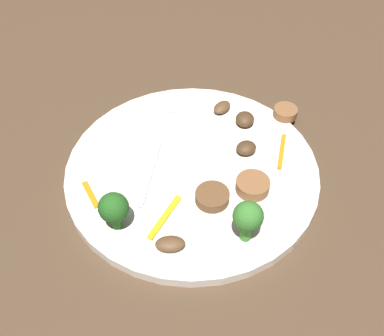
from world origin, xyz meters
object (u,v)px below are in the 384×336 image
at_px(mushroom_0, 245,119).
at_px(pepper_strip_2, 165,217).
at_px(broccoli_floret_0, 114,208).
at_px(sausage_slice_2, 253,185).
at_px(broccoli_floret_1, 248,218).
at_px(mushroom_1, 222,107).
at_px(pepper_strip_1, 282,152).
at_px(sausage_slice_0, 212,197).
at_px(pepper_strip_0, 91,195).
at_px(mushroom_2, 246,148).
at_px(fork, 161,136).
at_px(mushroom_3, 172,244).
at_px(sausage_slice_1, 285,112).
at_px(plate, 192,172).

distance_m(mushroom_0, pepper_strip_2, 0.16).
distance_m(broccoli_floret_0, sausage_slice_2, 0.14).
xyz_separation_m(broccoli_floret_1, sausage_slice_2, (0.06, 0.00, -0.02)).
bearing_deg(mushroom_1, pepper_strip_1, -126.73).
relative_size(sausage_slice_0, pepper_strip_1, 0.67).
height_order(sausage_slice_2, pepper_strip_0, sausage_slice_2).
distance_m(broccoli_floret_0, mushroom_2, 0.17).
height_order(fork, mushroom_3, mushroom_3).
relative_size(mushroom_0, mushroom_3, 0.85).
relative_size(sausage_slice_0, sausage_slice_1, 1.23).
xyz_separation_m(sausage_slice_2, mushroom_3, (-0.08, 0.06, -0.00)).
height_order(plate, broccoli_floret_0, broccoli_floret_0).
height_order(plate, pepper_strip_0, pepper_strip_0).
bearing_deg(sausage_slice_0, broccoli_floret_0, 120.41).
bearing_deg(pepper_strip_2, mushroom_2, -31.94).
height_order(fork, mushroom_1, mushroom_1).
xyz_separation_m(broccoli_floret_1, mushroom_0, (0.16, 0.02, -0.02)).
xyz_separation_m(sausage_slice_2, mushroom_2, (0.05, 0.01, -0.00)).
distance_m(fork, sausage_slice_2, 0.12).
bearing_deg(pepper_strip_1, sausage_slice_1, 0.83).
bearing_deg(pepper_strip_1, broccoli_floret_1, 167.98).
distance_m(mushroom_1, pepper_strip_2, 0.17).
distance_m(broccoli_floret_1, pepper_strip_1, 0.12).
bearing_deg(mushroom_1, broccoli_floret_0, 158.80).
distance_m(broccoli_floret_1, mushroom_0, 0.16).
relative_size(mushroom_1, pepper_strip_1, 0.48).
distance_m(fork, sausage_slice_1, 0.15).
bearing_deg(sausage_slice_1, pepper_strip_0, 131.26).
bearing_deg(broccoli_floret_1, mushroom_0, 7.54).
distance_m(broccoli_floret_1, mushroom_2, 0.12).
distance_m(fork, mushroom_2, 0.10).
bearing_deg(broccoli_floret_1, plate, 41.14).
relative_size(sausage_slice_2, pepper_strip_2, 0.61).
bearing_deg(plate, fork, 47.66).
distance_m(sausage_slice_2, mushroom_3, 0.11).
distance_m(fork, pepper_strip_2, 0.11).
xyz_separation_m(fork, mushroom_3, (-0.14, -0.05, 0.00)).
distance_m(mushroom_2, mushroom_3, 0.15).
distance_m(sausage_slice_2, mushroom_2, 0.05).
bearing_deg(broccoli_floret_1, pepper_strip_2, 85.83).
bearing_deg(mushroom_1, pepper_strip_0, 144.77).
xyz_separation_m(plate, broccoli_floret_1, (-0.08, -0.07, 0.04)).
relative_size(fork, mushroom_3, 6.46).
bearing_deg(broccoli_floret_0, sausage_slice_0, -59.59).
distance_m(pepper_strip_0, pepper_strip_2, 0.08).
relative_size(sausage_slice_0, mushroom_2, 1.54).
bearing_deg(pepper_strip_0, pepper_strip_2, -99.34).
relative_size(mushroom_3, pepper_strip_2, 0.49).
distance_m(broccoli_floret_1, pepper_strip_2, 0.08).
bearing_deg(broccoli_floret_0, fork, -5.31).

